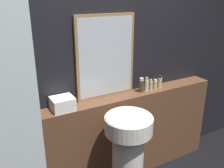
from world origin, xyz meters
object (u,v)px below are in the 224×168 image
object	(u,v)px
shampoo_bottle	(141,85)
hand_soap_bottle	(160,82)
body_wash_bottle	(155,84)
lotion_bottle	(151,85)
towel_stack	(63,104)
conditioner_bottle	(146,85)
pedestal_sink	(128,156)
mirror	(106,57)

from	to	relation	value
shampoo_bottle	hand_soap_bottle	xyz separation A→B (m)	(0.24, 0.00, -0.01)
body_wash_bottle	hand_soap_bottle	xyz separation A→B (m)	(0.06, -0.00, 0.01)
shampoo_bottle	lotion_bottle	world-z (taller)	shampoo_bottle
towel_stack	hand_soap_bottle	size ratio (longest dim) A/B	1.41
shampoo_bottle	body_wash_bottle	bearing A→B (deg)	0.00
towel_stack	shampoo_bottle	size ratio (longest dim) A/B	1.29
body_wash_bottle	conditioner_bottle	bearing A→B (deg)	-180.00
pedestal_sink	lotion_bottle	bearing A→B (deg)	36.25
towel_stack	conditioner_bottle	xyz separation A→B (m)	(0.92, 0.00, 0.01)
towel_stack	conditioner_bottle	bearing A→B (deg)	0.00
conditioner_bottle	lotion_bottle	world-z (taller)	conditioner_bottle
body_wash_bottle	hand_soap_bottle	world-z (taller)	hand_soap_bottle
pedestal_sink	hand_soap_bottle	distance (m)	0.90
shampoo_bottle	conditioner_bottle	bearing A→B (deg)	0.00
mirror	body_wash_bottle	xyz separation A→B (m)	(0.56, -0.08, -0.35)
mirror	towel_stack	size ratio (longest dim) A/B	4.06
hand_soap_bottle	towel_stack	bearing A→B (deg)	180.00
mirror	conditioner_bottle	xyz separation A→B (m)	(0.44, -0.08, -0.33)
mirror	shampoo_bottle	size ratio (longest dim) A/B	5.23
shampoo_bottle	hand_soap_bottle	bearing A→B (deg)	0.00
body_wash_bottle	pedestal_sink	bearing A→B (deg)	-146.53
shampoo_bottle	mirror	bearing A→B (deg)	167.77
mirror	shampoo_bottle	bearing A→B (deg)	-12.23
conditioner_bottle	hand_soap_bottle	size ratio (longest dim) A/B	1.06
mirror	conditioner_bottle	world-z (taller)	mirror
towel_stack	shampoo_bottle	bearing A→B (deg)	0.00
mirror	hand_soap_bottle	distance (m)	0.71
hand_soap_bottle	shampoo_bottle	bearing A→B (deg)	180.00
conditioner_bottle	body_wash_bottle	bearing A→B (deg)	0.00
pedestal_sink	hand_soap_bottle	world-z (taller)	hand_soap_bottle
mirror	lotion_bottle	xyz separation A→B (m)	(0.50, -0.08, -0.35)
towel_stack	shampoo_bottle	xyz separation A→B (m)	(0.85, 0.00, 0.01)
conditioner_bottle	hand_soap_bottle	distance (m)	0.18
lotion_bottle	shampoo_bottle	bearing A→B (deg)	180.00
mirror	pedestal_sink	bearing A→B (deg)	-94.22
towel_stack	mirror	bearing A→B (deg)	9.56
conditioner_bottle	towel_stack	bearing A→B (deg)	180.00
body_wash_bottle	hand_soap_bottle	bearing A→B (deg)	-0.00
towel_stack	shampoo_bottle	world-z (taller)	shampoo_bottle
shampoo_bottle	hand_soap_bottle	size ratio (longest dim) A/B	1.10
towel_stack	body_wash_bottle	size ratio (longest dim) A/B	1.84
lotion_bottle	body_wash_bottle	xyz separation A→B (m)	(0.06, 0.00, -0.00)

